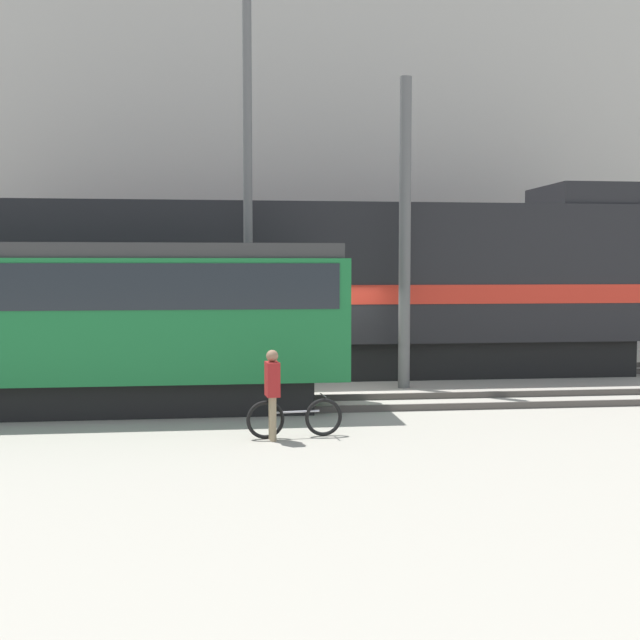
# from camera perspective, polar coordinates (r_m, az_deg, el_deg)

# --- Properties ---
(ground_plane) EXTENTS (120.00, 120.00, 0.00)m
(ground_plane) POSITION_cam_1_polar(r_m,az_deg,el_deg) (19.33, 1.54, -5.12)
(ground_plane) COLOR #9E998C
(track_near) EXTENTS (60.00, 1.51, 0.14)m
(track_near) POSITION_cam_1_polar(r_m,az_deg,el_deg) (17.39, 2.50, -5.90)
(track_near) COLOR #47423D
(track_near) RESTS_ON ground
(track_far) EXTENTS (60.00, 1.51, 0.14)m
(track_far) POSITION_cam_1_polar(r_m,az_deg,el_deg) (22.14, 0.45, -3.79)
(track_far) COLOR #47423D
(track_far) RESTS_ON ground
(building_backdrop) EXTENTS (45.85, 6.00, 14.13)m
(building_backdrop) POSITION_cam_1_polar(r_m,az_deg,el_deg) (30.54, -1.57, 11.47)
(building_backdrop) COLOR #B7B2A8
(building_backdrop) RESTS_ON ground
(freight_locomotive) EXTENTS (20.01, 3.04, 5.26)m
(freight_locomotive) POSITION_cam_1_polar(r_m,az_deg,el_deg) (21.88, -1.36, 2.37)
(freight_locomotive) COLOR black
(freight_locomotive) RESTS_ON ground
(streetcar) EXTENTS (11.79, 2.54, 3.47)m
(streetcar) POSITION_cam_1_polar(r_m,az_deg,el_deg) (17.28, -18.16, 0.24)
(streetcar) COLOR black
(streetcar) RESTS_ON ground
(bicycle) EXTENTS (1.72, 0.44, 0.74)m
(bicycle) POSITION_cam_1_polar(r_m,az_deg,el_deg) (14.20, -1.81, -7.00)
(bicycle) COLOR black
(bicycle) RESTS_ON ground
(person) EXTENTS (0.26, 0.38, 1.58)m
(person) POSITION_cam_1_polar(r_m,az_deg,el_deg) (13.88, -3.41, -4.72)
(person) COLOR #8C7A5B
(person) RESTS_ON ground
(utility_pole_left) EXTENTS (0.22, 0.22, 9.53)m
(utility_pole_left) POSITION_cam_1_polar(r_m,az_deg,el_deg) (19.43, -5.15, 9.00)
(utility_pole_left) COLOR #595959
(utility_pole_left) RESTS_ON ground
(utility_pole_center) EXTENTS (0.29, 0.29, 7.59)m
(utility_pole_center) POSITION_cam_1_polar(r_m,az_deg,el_deg) (19.85, 6.05, 6.09)
(utility_pole_center) COLOR #595959
(utility_pole_center) RESTS_ON ground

